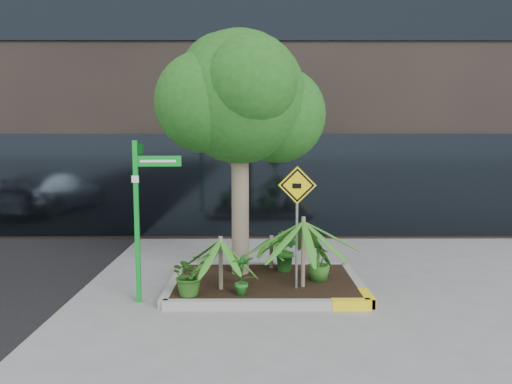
{
  "coord_description": "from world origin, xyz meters",
  "views": [
    {
      "loc": [
        0.01,
        -8.2,
        2.67
      ],
      "look_at": [
        0.04,
        0.2,
        1.71
      ],
      "focal_mm": 35.0,
      "sensor_mm": 36.0,
      "label": 1
    }
  ],
  "objects": [
    {
      "name": "ground",
      "position": [
        0.0,
        0.0,
        0.0
      ],
      "size": [
        80.0,
        80.0,
        0.0
      ],
      "primitive_type": "plane",
      "color": "gray",
      "rests_on": "ground"
    },
    {
      "name": "planter",
      "position": [
        0.23,
        0.27,
        0.1
      ],
      "size": [
        3.35,
        2.36,
        0.15
      ],
      "color": "#9E9E99",
      "rests_on": "ground"
    },
    {
      "name": "tree",
      "position": [
        -0.25,
        0.76,
        3.33
      ],
      "size": [
        3.04,
        2.7,
        4.56
      ],
      "color": "gray",
      "rests_on": "ground"
    },
    {
      "name": "palm_front",
      "position": [
        0.82,
        -0.1,
        1.25
      ],
      "size": [
        1.33,
        1.33,
        1.47
      ],
      "color": "gray",
      "rests_on": "ground"
    },
    {
      "name": "palm_left",
      "position": [
        -0.54,
        -0.24,
        0.97
      ],
      "size": [
        0.99,
        0.99,
        1.1
      ],
      "color": "gray",
      "rests_on": "ground"
    },
    {
      "name": "palm_back",
      "position": [
        0.33,
        1.06,
        0.73
      ],
      "size": [
        0.71,
        0.71,
        0.79
      ],
      "color": "gray",
      "rests_on": "ground"
    },
    {
      "name": "shrub_a",
      "position": [
        -1.01,
        -0.55,
        0.49
      ],
      "size": [
        0.86,
        0.86,
        0.68
      ],
      "primitive_type": "imported",
      "rotation": [
        0.0,
        0.0,
        0.65
      ],
      "color": "#265518",
      "rests_on": "planter"
    },
    {
      "name": "shrub_b",
      "position": [
        1.14,
        0.25,
        0.49
      ],
      "size": [
        0.53,
        0.53,
        0.68
      ],
      "primitive_type": "imported",
      "rotation": [
        0.0,
        0.0,
        2.15
      ],
      "color": "#2B671F",
      "rests_on": "planter"
    },
    {
      "name": "shrub_c",
      "position": [
        -0.18,
        -0.55,
        0.5
      ],
      "size": [
        0.47,
        0.47,
        0.69
      ],
      "primitive_type": "imported",
      "rotation": [
        0.0,
        0.0,
        3.5
      ],
      "color": "#216A21",
      "rests_on": "planter"
    },
    {
      "name": "shrub_d",
      "position": [
        0.6,
        0.82,
        0.55
      ],
      "size": [
        0.62,
        0.62,
        0.8
      ],
      "primitive_type": "imported",
      "rotation": [
        0.0,
        0.0,
        5.46
      ],
      "color": "#21631C",
      "rests_on": "planter"
    },
    {
      "name": "street_sign_post",
      "position": [
        -1.8,
        -0.38,
        1.6
      ],
      "size": [
        0.77,
        0.76,
        2.59
      ],
      "rotation": [
        0.0,
        0.0,
        0.06
      ],
      "color": "#0E9D28",
      "rests_on": "ground"
    },
    {
      "name": "cattle_sign",
      "position": [
        0.71,
        -0.15,
        1.51
      ],
      "size": [
        0.62,
        0.14,
        2.02
      ],
      "rotation": [
        0.0,
        0.0,
        -0.1
      ],
      "color": "slate",
      "rests_on": "ground"
    }
  ]
}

